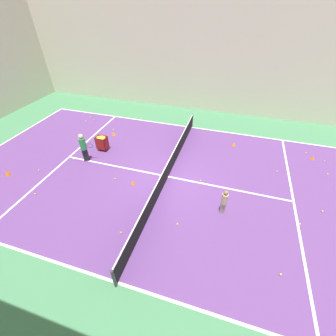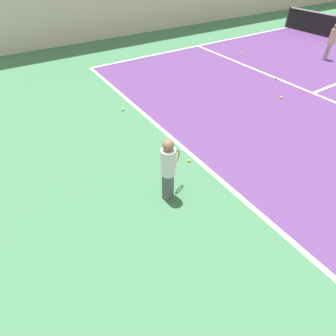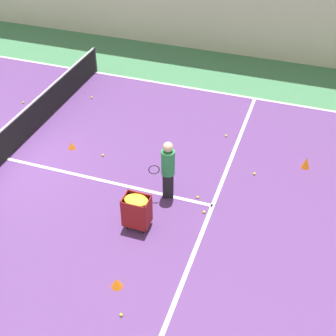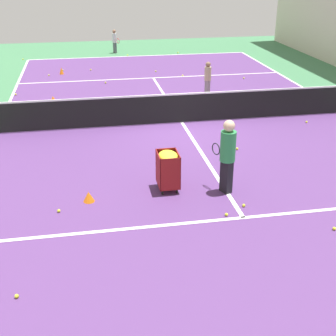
# 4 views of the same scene
# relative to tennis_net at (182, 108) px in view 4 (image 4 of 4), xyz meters

# --- Properties ---
(ground_plane) EXTENTS (32.92, 32.92, 0.00)m
(ground_plane) POSITION_rel_tennis_net_xyz_m (0.00, 0.00, -0.50)
(ground_plane) COLOR #3D754C
(court_playing_area) EXTENTS (11.57, 22.33, 0.00)m
(court_playing_area) POSITION_rel_tennis_net_xyz_m (0.00, 0.00, -0.50)
(court_playing_area) COLOR #563370
(court_playing_area) RESTS_ON ground
(line_baseline_near) EXTENTS (11.57, 0.10, 0.00)m
(line_baseline_near) POSITION_rel_tennis_net_xyz_m (0.00, -11.16, -0.50)
(line_baseline_near) COLOR white
(line_baseline_near) RESTS_ON ground
(line_service_near) EXTENTS (11.57, 0.10, 0.00)m
(line_service_near) POSITION_rel_tennis_net_xyz_m (0.00, -6.14, -0.50)
(line_service_near) COLOR white
(line_service_near) RESTS_ON ground
(line_service_far) EXTENTS (11.57, 0.10, 0.00)m
(line_service_far) POSITION_rel_tennis_net_xyz_m (0.00, 6.14, -0.50)
(line_service_far) COLOR white
(line_service_far) RESTS_ON ground
(line_centre_service) EXTENTS (0.10, 12.28, 0.00)m
(line_centre_service) POSITION_rel_tennis_net_xyz_m (0.00, 0.00, -0.50)
(line_centre_service) COLOR white
(line_centre_service) RESTS_ON ground
(tennis_net) EXTENTS (11.87, 0.10, 0.97)m
(tennis_net) POSITION_rel_tennis_net_xyz_m (0.00, 0.00, 0.00)
(tennis_net) COLOR #2D2D33
(tennis_net) RESTS_ON ground
(player_near_baseline) EXTENTS (0.41, 0.56, 1.26)m
(player_near_baseline) POSITION_rel_tennis_net_xyz_m (1.20, -12.26, 0.22)
(player_near_baseline) COLOR #4C4C56
(player_near_baseline) RESTS_ON ground
(coach_at_net) EXTENTS (0.47, 0.67, 1.72)m
(coach_at_net) POSITION_rel_tennis_net_xyz_m (0.02, 4.93, 0.48)
(coach_at_net) COLOR black
(coach_at_net) RESTS_ON ground
(child_midcourt) EXTENTS (0.33, 0.33, 1.29)m
(child_midcourt) POSITION_rel_tennis_net_xyz_m (-1.63, -3.00, 0.24)
(child_midcourt) COLOR gray
(child_midcourt) RESTS_ON ground
(ball_cart) EXTENTS (0.47, 0.62, 0.93)m
(ball_cart) POSITION_rel_tennis_net_xyz_m (1.30, 4.59, 0.14)
(ball_cart) COLOR maroon
(ball_cart) RESTS_ON ground
(training_cone_1) EXTENTS (0.21, 0.21, 0.22)m
(training_cone_1) POSITION_rel_tennis_net_xyz_m (-1.07, 1.53, -0.39)
(training_cone_1) COLOR orange
(training_cone_1) RESTS_ON ground
(training_cone_2) EXTENTS (0.24, 0.24, 0.24)m
(training_cone_2) POSITION_rel_tennis_net_xyz_m (4.19, -3.09, -0.38)
(training_cone_2) COLOR orange
(training_cone_2) RESTS_ON ground
(training_cone_3) EXTENTS (0.20, 0.20, 0.30)m
(training_cone_3) POSITION_rel_tennis_net_xyz_m (3.99, -7.60, -0.35)
(training_cone_3) COLOR orange
(training_cone_3) RESTS_ON ground
(training_cone_4) EXTENTS (0.25, 0.25, 0.23)m
(training_cone_4) POSITION_rel_tennis_net_xyz_m (3.11, 4.85, -0.38)
(training_cone_4) COLOR orange
(training_cone_4) RESTS_ON ground
(tennis_ball_0) EXTENTS (0.07, 0.07, 0.07)m
(tennis_ball_0) POSITION_rel_tennis_net_xyz_m (3.95, -8.24, -0.47)
(tennis_ball_0) COLOR yellow
(tennis_ball_0) RESTS_ON ground
(tennis_ball_3) EXTENTS (0.07, 0.07, 0.07)m
(tennis_ball_3) POSITION_rel_tennis_net_xyz_m (4.32, 7.87, -0.47)
(tennis_ball_3) COLOR yellow
(tennis_ball_3) RESTS_ON ground
(tennis_ball_4) EXTENTS (0.07, 0.07, 0.07)m
(tennis_ball_4) POSITION_rel_tennis_net_xyz_m (0.32, 6.00, -0.47)
(tennis_ball_4) COLOR yellow
(tennis_ball_4) RESTS_ON ground
(tennis_ball_5) EXTENTS (0.07, 0.07, 0.07)m
(tennis_ball_5) POSITION_rel_tennis_net_xyz_m (2.67, -8.12, -0.47)
(tennis_ball_5) COLOR yellow
(tennis_ball_5) RESTS_ON ground
(tennis_ball_6) EXTENTS (0.07, 0.07, 0.07)m
(tennis_ball_6) POSITION_rel_tennis_net_xyz_m (-1.60, 6.91, -0.47)
(tennis_ball_6) COLOR yellow
(tennis_ball_6) RESTS_ON ground
(tennis_ball_7) EXTENTS (0.07, 0.07, 0.07)m
(tennis_ball_7) POSITION_rel_tennis_net_xyz_m (-2.88, -1.30, -0.47)
(tennis_ball_7) COLOR yellow
(tennis_ball_7) RESTS_ON ground
(tennis_ball_8) EXTENTS (0.07, 0.07, 0.07)m
(tennis_ball_8) POSITION_rel_tennis_net_xyz_m (5.66, -4.32, -0.47)
(tennis_ball_8) COLOR yellow
(tennis_ball_8) RESTS_ON ground
(tennis_ball_9) EXTENTS (0.07, 0.07, 0.07)m
(tennis_ball_9) POSITION_rel_tennis_net_xyz_m (6.04, -11.24, -0.47)
(tennis_ball_9) COLOR yellow
(tennis_ball_9) RESTS_ON ground
(tennis_ball_10) EXTENTS (0.07, 0.07, 0.07)m
(tennis_ball_10) POSITION_rel_tennis_net_xyz_m (-3.95, 0.77, -0.47)
(tennis_ball_10) COLOR yellow
(tennis_ball_10) RESTS_ON ground
(tennis_ball_11) EXTENTS (0.07, 0.07, 0.07)m
(tennis_ball_11) POSITION_rel_tennis_net_xyz_m (-1.03, 2.57, -0.47)
(tennis_ball_11) COLOR yellow
(tennis_ball_11) RESTS_ON ground
(tennis_ball_12) EXTENTS (0.07, 0.07, 0.07)m
(tennis_ball_12) POSITION_rel_tennis_net_xyz_m (-3.88, -5.26, -0.47)
(tennis_ball_12) COLOR yellow
(tennis_ball_12) RESTS_ON ground
(tennis_ball_14) EXTENTS (0.07, 0.07, 0.07)m
(tennis_ball_14) POSITION_rel_tennis_net_xyz_m (-0.29, -7.27, -0.47)
(tennis_ball_14) COLOR yellow
(tennis_ball_14) RESTS_ON ground
(tennis_ball_15) EXTENTS (0.07, 0.07, 0.07)m
(tennis_ball_15) POSITION_rel_tennis_net_xyz_m (0.60, -11.34, -0.47)
(tennis_ball_15) COLOR yellow
(tennis_ball_15) RESTS_ON ground
(tennis_ball_16) EXTENTS (0.07, 0.07, 0.07)m
(tennis_ball_16) POSITION_rel_tennis_net_xyz_m (2.13, -5.54, -0.47)
(tennis_ball_16) COLOR yellow
(tennis_ball_16) RESTS_ON ground
(tennis_ball_17) EXTENTS (0.07, 0.07, 0.07)m
(tennis_ball_17) POSITION_rel_tennis_net_xyz_m (-2.21, -11.55, -0.47)
(tennis_ball_17) COLOR yellow
(tennis_ball_17) RESTS_ON ground
(tennis_ball_21) EXTENTS (0.07, 0.07, 0.07)m
(tennis_ball_21) POSITION_rel_tennis_net_xyz_m (-1.34, -6.21, -0.47)
(tennis_ball_21) COLOR yellow
(tennis_ball_21) RESTS_ON ground
(tennis_ball_22) EXTENTS (0.07, 0.07, 0.07)m
(tennis_ball_22) POSITION_rel_tennis_net_xyz_m (0.16, -1.72, -0.47)
(tennis_ball_22) COLOR yellow
(tennis_ball_22) RESTS_ON ground
(tennis_ball_23) EXTENTS (0.07, 0.07, 0.07)m
(tennis_ball_23) POSITION_rel_tennis_net_xyz_m (-0.16, 5.70, -0.47)
(tennis_ball_23) COLOR yellow
(tennis_ball_23) RESTS_ON ground
(tennis_ball_24) EXTENTS (0.07, 0.07, 0.07)m
(tennis_ball_24) POSITION_rel_tennis_net_xyz_m (3.75, 5.22, -0.47)
(tennis_ball_24) COLOR yellow
(tennis_ball_24) RESTS_ON ground
(tennis_ball_25) EXTENTS (0.07, 0.07, 0.07)m
(tennis_ball_25) POSITION_rel_tennis_net_xyz_m (4.55, -7.35, -0.47)
(tennis_ball_25) COLOR yellow
(tennis_ball_25) RESTS_ON ground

